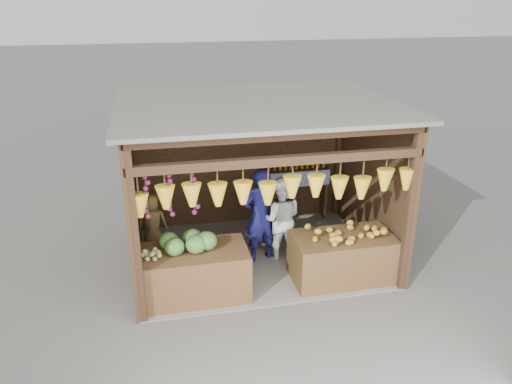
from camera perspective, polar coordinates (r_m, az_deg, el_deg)
ground at (r=8.68m, az=0.19°, el=-7.35°), size 80.00×80.00×0.00m
stall_structure at (r=7.95m, az=0.03°, el=3.01°), size 4.30×3.30×2.66m
back_shelf at (r=9.69m, az=4.64°, el=1.48°), size 1.25×0.32×1.32m
counter_left at (r=7.51m, az=-6.95°, el=-9.21°), size 1.55×0.85×0.76m
counter_right at (r=7.99m, az=9.80°, el=-7.40°), size 1.57×0.85×0.74m
stool at (r=8.46m, az=-11.37°, el=-7.54°), size 0.31×0.31×0.29m
man_standing at (r=8.22m, az=0.45°, el=-2.71°), size 0.68×0.53×1.63m
woman_standing at (r=8.30m, az=2.83°, el=-3.06°), size 0.84×0.73×1.48m
vendor_seated at (r=8.16m, az=-11.71°, el=-3.56°), size 0.56×0.44×1.01m
melon_pile at (r=7.27m, az=-7.68°, el=-5.48°), size 1.00×0.50×0.32m
tanfruit_pile at (r=7.19m, az=-11.93°, el=-6.97°), size 0.34×0.40×0.13m
mango_pile at (r=7.77m, az=10.67°, el=-4.36°), size 1.40×0.64×0.22m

